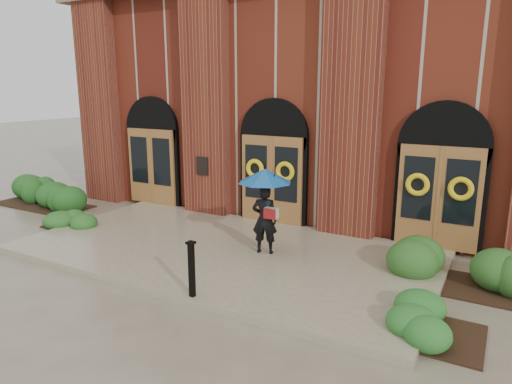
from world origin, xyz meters
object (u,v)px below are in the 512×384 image
Objects in this scene: man_with_umbrella at (265,195)px; hedge_wall_left at (42,194)px; metal_post at (192,268)px; hedge_wall_right at (458,267)px.

man_with_umbrella is 0.62× the size of hedge_wall_left.
metal_post reaches higher than hedge_wall_left.
hedge_wall_left is at bearing -20.68° from man_with_umbrella.
man_with_umbrella is 0.65× the size of hedge_wall_right.
hedge_wall_right is at bearing 171.79° from man_with_umbrella.
man_with_umbrella is at bearing -171.72° from hedge_wall_right.
hedge_wall_left is at bearing 159.31° from metal_post.
man_with_umbrella is at bearing -4.18° from hedge_wall_left.
man_with_umbrella reaches higher than hedge_wall_left.
metal_post is at bearing -142.00° from hedge_wall_right.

